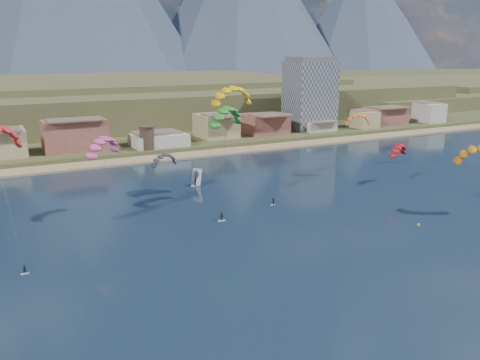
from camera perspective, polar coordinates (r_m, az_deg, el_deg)
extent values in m
plane|color=black|center=(83.31, 10.39, -11.62)|extent=(2400.00, 2400.00, 0.00)
cube|color=tan|center=(174.83, -11.23, 2.28)|extent=(2200.00, 12.00, 0.90)
cube|color=#4C4A29|center=(621.36, -23.38, 9.95)|extent=(2200.00, 900.00, 4.00)
cube|color=brown|center=(292.99, -10.14, 8.99)|extent=(320.00, 150.00, 15.00)
cube|color=brown|center=(405.64, 22.20, 9.13)|extent=(240.00, 120.00, 8.00)
cone|color=#2D384C|center=(1136.19, 13.21, 18.68)|extent=(340.00, 340.00, 250.00)
cone|color=#2D384C|center=(1293.88, 20.66, 16.94)|extent=(320.00, 320.00, 220.00)
cube|color=#2D384C|center=(959.89, -25.42, 14.36)|extent=(2000.00, 200.00, 110.00)
cube|color=gray|center=(229.25, 7.96, 9.50)|extent=(20.00, 16.00, 30.00)
cube|color=#59595E|center=(228.46, 8.11, 13.50)|extent=(18.00, 14.40, 2.00)
cylinder|color=#47382D|center=(182.68, -10.53, 4.67)|extent=(5.20, 5.20, 8.00)
cylinder|color=#47382D|center=(182.02, -10.59, 6.01)|extent=(5.82, 5.82, 0.60)
cube|color=silver|center=(92.89, -23.28, -9.76)|extent=(1.38, 0.48, 0.09)
imported|color=black|center=(92.57, -23.34, -9.29)|extent=(0.59, 0.41, 1.56)
cylinder|color=#262626|center=(95.70, -24.83, -2.79)|extent=(0.05, 0.05, 22.57)
cube|color=silver|center=(122.23, 3.77, -2.82)|extent=(1.51, 0.90, 0.10)
imported|color=black|center=(121.98, 3.78, -2.42)|extent=(0.98, 0.87, 1.67)
cylinder|color=#262626|center=(122.43, 1.43, 3.17)|extent=(0.05, 0.05, 25.65)
cube|color=silver|center=(110.70, -2.11, -4.66)|extent=(1.66, 0.51, 0.11)
imported|color=black|center=(110.38, -2.11, -4.16)|extent=(1.24, 0.72, 1.90)
cylinder|color=#262626|center=(113.67, -1.86, 1.27)|extent=(0.05, 0.05, 22.00)
cylinder|color=#262626|center=(110.79, -14.62, -1.15)|extent=(0.04, 0.04, 16.25)
cylinder|color=#262626|center=(128.93, -7.96, -0.24)|extent=(0.04, 0.04, 10.74)
cylinder|color=#262626|center=(148.70, 14.10, 3.00)|extent=(0.04, 0.04, 17.11)
cylinder|color=#262626|center=(144.61, 18.51, 0.87)|extent=(0.04, 0.04, 11.13)
cube|color=silver|center=(139.67, -5.11, -0.63)|extent=(2.74, 0.93, 0.14)
imported|color=black|center=(139.41, -5.11, -0.22)|extent=(0.98, 0.67, 1.94)
cube|color=white|center=(139.23, -4.96, 0.36)|extent=(1.20, 2.98, 4.64)
sphere|color=yellow|center=(114.68, 19.66, -4.81)|extent=(0.62, 0.62, 0.62)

